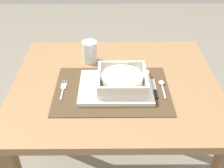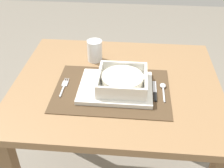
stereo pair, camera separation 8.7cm
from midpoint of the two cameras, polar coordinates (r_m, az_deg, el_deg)
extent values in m
cube|color=#936D47|center=(1.16, -1.47, -0.21)|extent=(0.84, 0.72, 0.03)
cube|color=brown|center=(1.68, -13.94, -4.27)|extent=(0.05, 0.05, 0.70)
cube|color=brown|center=(1.67, 11.76, -4.19)|extent=(0.05, 0.05, 0.70)
cube|color=#4C3823|center=(1.11, -2.26, -1.26)|extent=(0.45, 0.32, 0.00)
cube|color=white|center=(1.11, -1.63, -0.70)|extent=(0.29, 0.23, 0.02)
cube|color=white|center=(1.10, -0.22, -0.05)|extent=(0.19, 0.19, 0.01)
cube|color=white|center=(1.09, -4.95, 1.10)|extent=(0.01, 0.19, 0.04)
cube|color=white|center=(1.09, 4.50, 1.14)|extent=(0.01, 0.19, 0.04)
cube|color=white|center=(1.01, -0.20, -1.74)|extent=(0.17, 0.01, 0.04)
cube|color=white|center=(1.16, -0.24, 3.62)|extent=(0.17, 0.01, 0.04)
cylinder|color=silver|center=(1.09, -0.22, 0.92)|extent=(0.16, 0.16, 0.04)
cube|color=silver|center=(1.10, -12.38, -2.14)|extent=(0.01, 0.07, 0.00)
cube|color=silver|center=(1.14, -11.94, -0.54)|extent=(0.02, 0.04, 0.00)
cylinder|color=silver|center=(1.17, -12.09, 0.25)|extent=(0.00, 0.02, 0.00)
cylinder|color=silver|center=(1.17, -11.72, 0.25)|extent=(0.00, 0.02, 0.00)
cylinder|color=silver|center=(1.16, -11.35, 0.25)|extent=(0.00, 0.02, 0.00)
cube|color=silver|center=(1.10, 8.23, -1.69)|extent=(0.01, 0.09, 0.00)
ellipsoid|color=silver|center=(1.15, 7.87, 0.20)|extent=(0.02, 0.03, 0.01)
cube|color=black|center=(1.08, 6.58, -2.15)|extent=(0.01, 0.05, 0.01)
cube|color=silver|center=(1.14, 6.25, -0.16)|extent=(0.01, 0.08, 0.00)
cylinder|color=white|center=(1.28, -6.52, 6.49)|extent=(0.07, 0.07, 0.10)
cylinder|color=gold|center=(1.29, -6.48, 5.99)|extent=(0.06, 0.06, 0.07)
camera|label=1|loc=(0.04, -92.29, -1.63)|focal=45.08mm
camera|label=2|loc=(0.04, 87.71, 1.63)|focal=45.08mm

